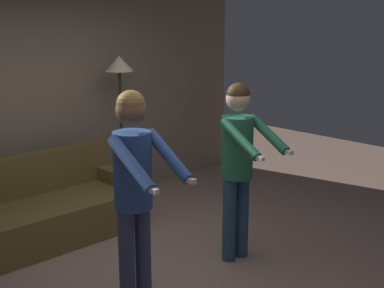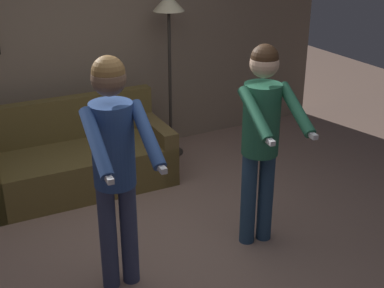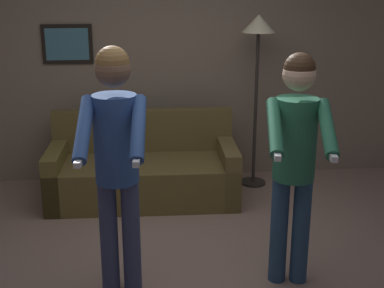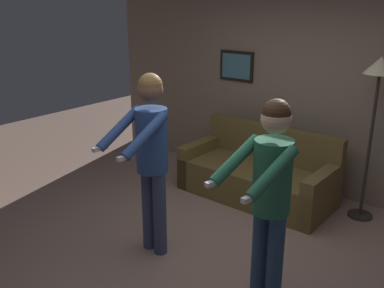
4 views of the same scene
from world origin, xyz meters
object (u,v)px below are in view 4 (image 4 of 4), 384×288
Objects in this scene: person_standing_left at (151,148)px; person_standing_right at (270,186)px; torchiere_lamp at (378,85)px; couch at (258,176)px.

person_standing_left is 1.04× the size of person_standing_right.
person_standing_right is at bearing -94.58° from torchiere_lamp.
torchiere_lamp is at bearing 13.08° from couch.
person_standing_right is at bearing -58.47° from couch.
couch is 1.11× the size of person_standing_right.
torchiere_lamp is 1.07× the size of person_standing_right.
couch is 2.17m from person_standing_right.
person_standing_right is at bearing 0.37° from person_standing_left.
person_standing_right reaches higher than couch.
person_standing_left is at bearing -96.16° from couch.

